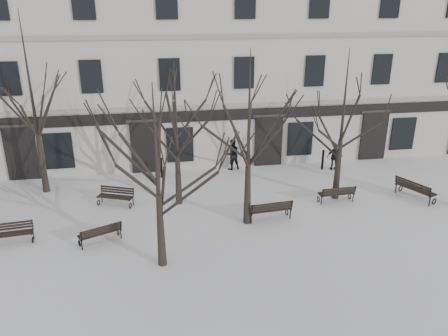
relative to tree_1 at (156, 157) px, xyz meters
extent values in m
plane|color=white|center=(2.95, 1.55, -4.16)|extent=(100.00, 100.00, 0.00)
cube|color=beige|center=(2.95, 14.55, 1.34)|extent=(40.00, 10.00, 11.00)
cube|color=#9C968F|center=(2.95, 9.52, -0.56)|extent=(40.00, 0.12, 0.25)
cube|color=#9C968F|center=(2.95, 9.52, 3.14)|extent=(40.00, 0.12, 0.25)
cube|color=black|center=(2.95, 9.51, -1.06)|extent=(40.00, 0.10, 0.60)
cube|color=black|center=(-7.05, 9.49, -2.71)|extent=(1.60, 0.22, 2.90)
cube|color=#2D2B28|center=(-7.05, 9.45, -1.21)|extent=(1.90, 0.08, 0.18)
cube|color=black|center=(-5.15, 9.50, -2.66)|extent=(1.50, 0.14, 2.00)
cube|color=black|center=(-0.55, 9.49, -2.71)|extent=(1.60, 0.22, 2.90)
cube|color=#2D2B28|center=(-0.55, 9.45, -1.21)|extent=(1.90, 0.08, 0.18)
cube|color=black|center=(1.35, 9.50, -2.66)|extent=(1.50, 0.14, 2.00)
cube|color=black|center=(6.45, 9.49, -2.71)|extent=(1.60, 0.22, 2.90)
cube|color=#2D2B28|center=(6.45, 9.45, -1.21)|extent=(1.90, 0.08, 0.18)
cube|color=black|center=(8.35, 9.50, -2.66)|extent=(1.50, 0.14, 2.00)
cube|color=black|center=(12.95, 9.49, -2.71)|extent=(1.60, 0.22, 2.90)
cube|color=#2D2B28|center=(12.95, 9.45, -1.21)|extent=(1.90, 0.08, 0.18)
cube|color=black|center=(14.85, 9.50, -2.66)|extent=(1.50, 0.14, 2.00)
cube|color=black|center=(-7.05, 9.50, 1.24)|extent=(1.10, 0.14, 1.70)
cube|color=black|center=(-3.05, 9.50, 1.24)|extent=(1.10, 0.14, 1.70)
cube|color=black|center=(-3.05, 9.50, 4.84)|extent=(1.10, 0.14, 1.70)
cube|color=black|center=(0.95, 9.50, 1.24)|extent=(1.10, 0.14, 1.70)
cube|color=black|center=(0.95, 9.50, 4.84)|extent=(1.10, 0.14, 1.70)
cube|color=black|center=(4.95, 9.50, 1.24)|extent=(1.10, 0.14, 1.70)
cube|color=black|center=(4.95, 9.50, 4.84)|extent=(1.10, 0.14, 1.70)
cube|color=black|center=(8.95, 9.50, 1.24)|extent=(1.10, 0.14, 1.70)
cube|color=black|center=(8.95, 9.50, 4.84)|extent=(1.10, 0.14, 1.70)
cube|color=black|center=(12.95, 9.50, 1.24)|extent=(1.10, 0.14, 1.70)
cube|color=black|center=(12.95, 9.50, 4.84)|extent=(1.10, 0.14, 1.70)
cube|color=black|center=(16.95, 9.50, 1.24)|extent=(1.10, 0.14, 1.70)
cone|color=black|center=(0.00, 0.00, -2.76)|extent=(0.34, 0.34, 2.79)
cone|color=black|center=(3.73, 2.65, -2.61)|extent=(0.34, 0.34, 3.10)
cone|color=black|center=(-5.59, 7.57, -2.32)|extent=(0.34, 0.34, 3.67)
cone|color=black|center=(0.95, 5.10, -2.77)|extent=(0.34, 0.34, 2.78)
cone|color=black|center=(8.53, 4.46, -2.66)|extent=(0.34, 0.34, 2.99)
torus|color=black|center=(-5.05, 2.37, -4.03)|extent=(0.07, 0.27, 0.26)
cylinder|color=black|center=(-5.09, 2.70, -3.95)|extent=(0.05, 0.05, 0.41)
cube|color=black|center=(-5.07, 2.54, -3.75)|extent=(0.10, 0.50, 0.05)
cube|color=black|center=(-5.82, 2.25, -3.73)|extent=(1.64, 0.26, 0.03)
cube|color=black|center=(-5.83, 2.38, -3.73)|extent=(1.64, 0.26, 0.03)
cube|color=black|center=(-5.85, 2.51, -3.73)|extent=(1.64, 0.26, 0.03)
cube|color=black|center=(-5.86, 2.64, -3.73)|extent=(1.64, 0.26, 0.03)
cube|color=black|center=(-5.86, 2.67, -3.61)|extent=(1.64, 0.21, 0.08)
cube|color=black|center=(-5.87, 2.69, -3.50)|extent=(1.64, 0.21, 0.08)
cube|color=black|center=(-5.87, 2.71, -3.39)|extent=(1.64, 0.21, 0.08)
cylinder|color=black|center=(-5.09, 2.77, -3.56)|extent=(0.05, 0.13, 0.45)
torus|color=black|center=(-1.74, 2.45, -4.03)|extent=(0.15, 0.27, 0.27)
cylinder|color=black|center=(-1.60, 2.15, -3.95)|extent=(0.05, 0.05, 0.42)
cube|color=black|center=(-1.67, 2.30, -3.74)|extent=(0.25, 0.49, 0.05)
torus|color=black|center=(-3.18, 1.80, -4.03)|extent=(0.15, 0.27, 0.27)
cylinder|color=black|center=(-3.04, 1.49, -3.95)|extent=(0.05, 0.05, 0.42)
cube|color=black|center=(-3.11, 1.65, -3.74)|extent=(0.25, 0.49, 0.05)
cube|color=black|center=(-2.47, 2.16, -3.72)|extent=(1.56, 0.77, 0.03)
cube|color=black|center=(-2.42, 2.04, -3.72)|extent=(1.56, 0.77, 0.03)
cube|color=black|center=(-2.37, 1.92, -3.72)|extent=(1.56, 0.77, 0.03)
cube|color=black|center=(-2.31, 1.80, -3.72)|extent=(1.56, 0.77, 0.03)
cube|color=black|center=(-2.30, 1.77, -3.60)|extent=(1.54, 0.72, 0.08)
cube|color=black|center=(-2.29, 1.75, -3.49)|extent=(1.54, 0.72, 0.08)
cube|color=black|center=(-2.28, 1.73, -3.38)|extent=(1.54, 0.72, 0.08)
cylinder|color=black|center=(-1.57, 2.08, -3.55)|extent=(0.09, 0.14, 0.46)
cylinder|color=black|center=(-3.01, 1.43, -3.55)|extent=(0.09, 0.14, 0.46)
torus|color=black|center=(5.65, 3.06, -4.01)|extent=(0.08, 0.31, 0.31)
cylinder|color=black|center=(5.68, 2.68, -3.92)|extent=(0.05, 0.05, 0.48)
cube|color=black|center=(5.67, 2.87, -3.68)|extent=(0.11, 0.59, 0.05)
torus|color=black|center=(3.84, 2.88, -4.01)|extent=(0.08, 0.31, 0.31)
cylinder|color=black|center=(3.88, 2.50, -3.92)|extent=(0.05, 0.05, 0.48)
cube|color=black|center=(3.86, 2.69, -3.68)|extent=(0.11, 0.59, 0.05)
cube|color=black|center=(4.74, 3.01, -3.66)|extent=(1.92, 0.29, 0.04)
cube|color=black|center=(4.75, 2.86, -3.66)|extent=(1.92, 0.29, 0.04)
cube|color=black|center=(4.77, 2.72, -3.66)|extent=(1.92, 0.29, 0.04)
cube|color=black|center=(4.78, 2.57, -3.66)|extent=(1.92, 0.29, 0.04)
cube|color=black|center=(4.79, 2.52, -3.52)|extent=(1.92, 0.23, 0.10)
cube|color=black|center=(4.79, 2.50, -3.39)|extent=(1.92, 0.23, 0.10)
cube|color=black|center=(4.79, 2.48, -3.26)|extent=(1.92, 0.23, 0.10)
cylinder|color=black|center=(5.69, 2.59, -3.46)|extent=(0.06, 0.16, 0.53)
cylinder|color=black|center=(3.89, 2.41, -3.46)|extent=(0.06, 0.16, 0.53)
torus|color=black|center=(-2.81, 5.48, -4.03)|extent=(0.15, 0.27, 0.27)
cylinder|color=black|center=(-2.69, 5.80, -3.94)|extent=(0.05, 0.05, 0.42)
cube|color=black|center=(-2.75, 5.64, -3.73)|extent=(0.24, 0.50, 0.05)
torus|color=black|center=(-1.33, 4.89, -4.03)|extent=(0.15, 0.27, 0.27)
cylinder|color=black|center=(-1.20, 5.20, -3.94)|extent=(0.05, 0.05, 0.42)
cube|color=black|center=(-1.26, 5.05, -3.73)|extent=(0.24, 0.50, 0.05)
cube|color=black|center=(-2.08, 5.15, -3.71)|extent=(1.61, 0.71, 0.03)
cube|color=black|center=(-2.03, 5.27, -3.71)|extent=(1.61, 0.71, 0.03)
cube|color=black|center=(-1.98, 5.40, -3.71)|extent=(1.61, 0.71, 0.03)
cube|color=black|center=(-1.94, 5.52, -3.71)|extent=(1.61, 0.71, 0.03)
cube|color=black|center=(-1.92, 5.55, -3.59)|extent=(1.59, 0.66, 0.08)
cube|color=black|center=(-1.91, 5.57, -3.48)|extent=(1.59, 0.66, 0.08)
cube|color=black|center=(-1.91, 5.59, -3.36)|extent=(1.59, 0.66, 0.08)
cylinder|color=black|center=(-2.66, 5.87, -3.54)|extent=(0.09, 0.14, 0.47)
cylinder|color=black|center=(-1.17, 5.27, -3.54)|extent=(0.09, 0.14, 0.47)
torus|color=black|center=(9.18, 4.23, -4.02)|extent=(0.06, 0.28, 0.28)
cylinder|color=black|center=(9.19, 3.88, -3.94)|extent=(0.05, 0.05, 0.43)
cube|color=black|center=(9.18, 4.06, -3.73)|extent=(0.07, 0.53, 0.05)
torus|color=black|center=(7.55, 4.15, -4.02)|extent=(0.06, 0.28, 0.28)
cylinder|color=black|center=(7.57, 3.80, -3.94)|extent=(0.05, 0.05, 0.43)
cube|color=black|center=(7.56, 3.98, -3.73)|extent=(0.07, 0.53, 0.05)
cube|color=black|center=(8.36, 4.23, -3.71)|extent=(1.73, 0.17, 0.03)
cube|color=black|center=(8.37, 4.09, -3.71)|extent=(1.73, 0.17, 0.03)
cube|color=black|center=(8.37, 3.96, -3.71)|extent=(1.73, 0.17, 0.03)
cube|color=black|center=(8.38, 3.82, -3.71)|extent=(1.73, 0.17, 0.03)
cube|color=black|center=(8.38, 3.79, -3.58)|extent=(1.72, 0.12, 0.09)
cube|color=black|center=(8.38, 3.77, -3.47)|extent=(1.72, 0.12, 0.09)
cube|color=black|center=(8.38, 3.75, -3.35)|extent=(1.72, 0.12, 0.09)
cylinder|color=black|center=(9.20, 3.81, -3.53)|extent=(0.04, 0.14, 0.48)
cylinder|color=black|center=(7.57, 3.73, -3.53)|extent=(0.04, 0.14, 0.48)
torus|color=black|center=(12.86, 2.98, -4.01)|extent=(0.31, 0.18, 0.31)
cylinder|color=black|center=(12.50, 2.83, -3.91)|extent=(0.05, 0.05, 0.49)
cube|color=black|center=(12.68, 2.91, -3.67)|extent=(0.57, 0.29, 0.05)
torus|color=black|center=(12.12, 4.68, -4.01)|extent=(0.31, 0.18, 0.31)
cylinder|color=black|center=(11.77, 4.52, -3.91)|extent=(0.05, 0.05, 0.49)
cube|color=black|center=(11.95, 4.60, -3.67)|extent=(0.57, 0.29, 0.05)
cube|color=black|center=(12.53, 3.85, -3.65)|extent=(0.87, 1.83, 0.04)
cube|color=black|center=(12.39, 3.79, -3.65)|extent=(0.87, 1.83, 0.04)
cube|color=black|center=(12.25, 3.73, -3.65)|extent=(0.87, 1.83, 0.04)
cube|color=black|center=(12.11, 3.67, -3.65)|extent=(0.87, 1.83, 0.04)
cube|color=black|center=(12.07, 3.65, -3.51)|extent=(0.81, 1.81, 0.10)
cube|color=black|center=(12.05, 3.64, -3.38)|extent=(0.81, 1.81, 0.10)
cube|color=black|center=(12.03, 3.63, -3.25)|extent=(0.81, 1.81, 0.10)
cylinder|color=black|center=(12.42, 2.79, -3.45)|extent=(0.16, 0.10, 0.54)
cylinder|color=black|center=(11.69, 4.49, -3.45)|extent=(0.16, 0.10, 0.54)
cylinder|color=black|center=(0.24, 8.52, -3.64)|extent=(0.13, 0.13, 1.04)
sphere|color=black|center=(0.24, 8.52, -3.09)|extent=(0.15, 0.15, 0.15)
cylinder|color=black|center=(9.33, 8.24, -3.62)|extent=(0.13, 0.13, 1.08)
sphere|color=black|center=(9.33, 8.24, -3.05)|extent=(0.15, 0.15, 0.15)
imported|color=black|center=(4.25, 9.14, -4.16)|extent=(0.98, 0.82, 1.79)
imported|color=black|center=(9.97, 8.10, -4.16)|extent=(0.95, 0.48, 1.56)
camera|label=1|loc=(-0.01, -13.85, 4.84)|focal=35.00mm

